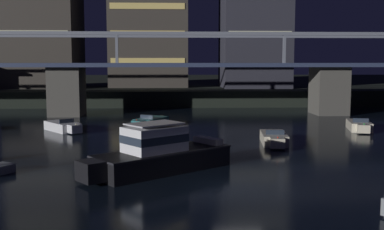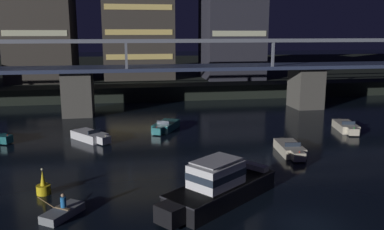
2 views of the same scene
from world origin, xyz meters
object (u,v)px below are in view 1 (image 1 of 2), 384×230
at_px(speedboat_far_center, 150,122).
at_px(speedboat_far_right, 274,138).
at_px(river_bridge, 200,78).
at_px(tower_west_tall, 149,22).
at_px(speedboat_mid_left, 64,127).
at_px(cabin_cruiser_near_left, 159,153).
at_px(speedboat_mid_center, 359,126).

xyz_separation_m(speedboat_far_center, speedboat_far_right, (9.73, -10.23, 0.00)).
height_order(river_bridge, tower_west_tall, tower_west_tall).
distance_m(river_bridge, speedboat_mid_left, 18.53).
relative_size(river_bridge, cabin_cruiser_near_left, 11.49).
bearing_deg(speedboat_mid_center, river_bridge, 135.53).
relative_size(tower_west_tall, speedboat_mid_left, 4.46).
xyz_separation_m(river_bridge, speedboat_mid_center, (13.62, -13.37, -3.90)).
distance_m(river_bridge, cabin_cruiser_near_left, 29.33).
bearing_deg(speedboat_mid_center, cabin_cruiser_near_left, -138.73).
relative_size(tower_west_tall, speedboat_far_right, 3.97).
xyz_separation_m(speedboat_mid_center, speedboat_far_right, (-9.22, -6.72, 0.00)).
xyz_separation_m(speedboat_mid_center, speedboat_far_center, (-18.95, 3.51, 0.00)).
distance_m(speedboat_mid_left, speedboat_far_right, 18.78).
distance_m(tower_west_tall, speedboat_far_right, 44.61).
distance_m(river_bridge, tower_west_tall, 23.86).
xyz_separation_m(river_bridge, cabin_cruiser_near_left, (-4.03, -28.86, -3.26)).
xyz_separation_m(tower_west_tall, speedboat_mid_center, (20.34, -34.77, -12.02)).
relative_size(tower_west_tall, speedboat_far_center, 4.21).
bearing_deg(cabin_cruiser_near_left, speedboat_far_right, 46.11).
relative_size(cabin_cruiser_near_left, speedboat_far_center, 1.72).
relative_size(river_bridge, speedboat_mid_left, 20.91).
bearing_deg(speedboat_mid_center, tower_west_tall, 120.33).
relative_size(cabin_cruiser_near_left, speedboat_far_right, 1.62).
height_order(river_bridge, speedboat_mid_center, river_bridge).
xyz_separation_m(tower_west_tall, speedboat_mid_left, (-6.15, -34.15, -12.02)).
distance_m(river_bridge, speedboat_mid_center, 19.48).
bearing_deg(speedboat_mid_center, speedboat_far_center, 169.52).
distance_m(tower_west_tall, speedboat_far_center, 33.52).
bearing_deg(tower_west_tall, speedboat_mid_left, -100.22).
bearing_deg(speedboat_far_center, speedboat_mid_left, -159.09).
xyz_separation_m(cabin_cruiser_near_left, speedboat_far_center, (-1.30, 19.00, -0.64)).
height_order(river_bridge, speedboat_far_right, river_bridge).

